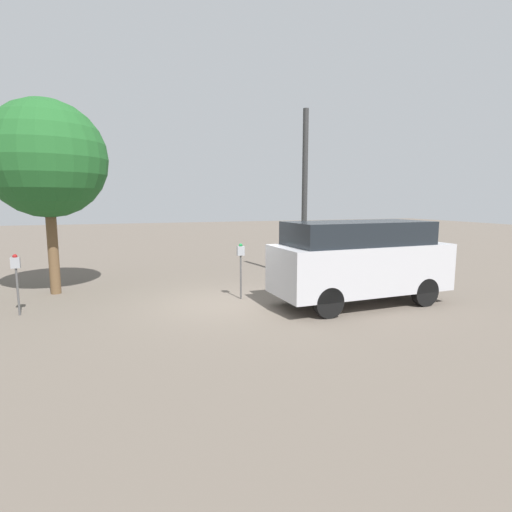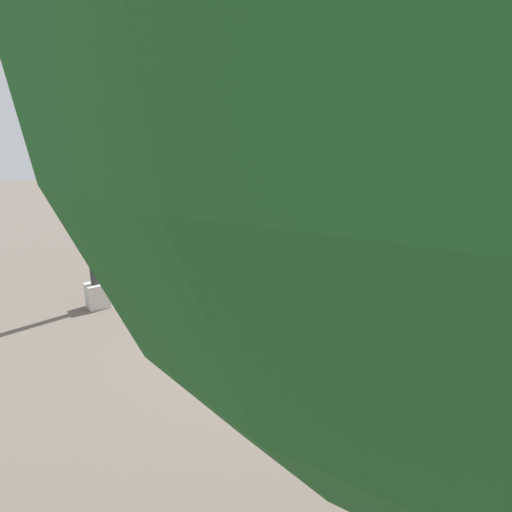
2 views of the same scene
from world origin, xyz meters
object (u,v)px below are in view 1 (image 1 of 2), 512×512
Objects in this scene: parking_meter_near at (241,258)px; parked_van at (360,260)px; parking_meter_far at (16,270)px; lamp_post at (304,217)px; street_tree at (47,160)px.

parking_meter_near is 0.33× the size of parked_van.
parked_van is at bearing -12.86° from parking_meter_far.
parking_meter_near is at bearing -2.97° from parking_meter_far.
lamp_post reaches higher than parking_meter_far.
parking_meter_near is at bearing -26.10° from street_tree.
street_tree is at bearing 153.25° from parking_meter_near.
parking_meter_near is 5.55m from parking_meter_far.
parked_van reaches higher than parking_meter_far.
street_tree reaches higher than parked_van.
parked_van is (8.36, -1.81, 0.11)m from parking_meter_far.
parked_van is at bearing -27.30° from street_tree.
parked_van is at bearing -30.01° from parking_meter_near.
parking_meter_far is (-5.54, 0.23, -0.06)m from parking_meter_near.
street_tree reaches higher than parking_meter_near.
street_tree is (0.52, 2.24, 2.81)m from parking_meter_far.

